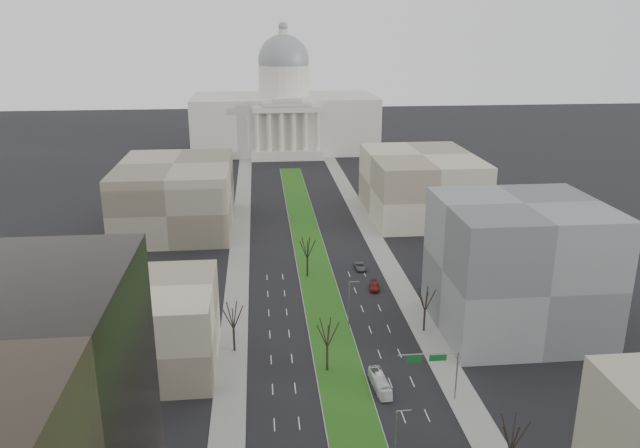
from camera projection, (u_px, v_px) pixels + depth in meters
ground at (316, 276)px, 139.46m from camera, size 600.00×600.00×0.00m
median at (317, 278)px, 138.47m from camera, size 8.00×222.03×0.20m
sidewalk_left at (234, 332)px, 114.08m from camera, size 5.00×330.00×0.15m
sidewalk_right at (421, 323)px, 117.41m from camera, size 5.00×330.00×0.15m
capitol at (285, 113)px, 276.25m from camera, size 80.00×46.00×55.00m
building_beige_left at (134, 327)px, 101.03m from camera, size 26.00×22.00×14.00m
building_grey_right at (518, 267)px, 112.50m from camera, size 28.00×26.00×24.00m
building_far_left at (176, 195)px, 171.30m from camera, size 30.00×40.00×18.00m
building_far_right at (421, 185)px, 182.69m from camera, size 30.00×40.00×18.00m
tree_left_far at (233, 315)px, 105.42m from camera, size 5.28×5.28×9.50m
tree_right_mid at (513, 433)px, 74.47m from camera, size 5.52×5.52×9.94m
tree_right_far at (425, 299)px, 112.57m from camera, size 5.04×5.04×9.07m
tree_median_b at (327, 332)px, 99.23m from camera, size 5.40×5.40×9.72m
tree_median_c at (307, 247)px, 137.14m from camera, size 5.40×5.40×9.72m
streetlamp_median_b at (396, 441)px, 76.75m from camera, size 1.90×0.20×9.16m
streetlamp_median_c at (349, 303)px, 114.66m from camera, size 1.90×0.20×9.16m
mast_arm_signs at (440, 365)px, 91.52m from camera, size 9.12×0.24×8.09m
car_red at (374, 286)px, 132.44m from camera, size 2.74×5.17×1.43m
car_grey_far at (360, 266)px, 143.38m from camera, size 2.34×4.95×1.37m
box_van at (380, 383)px, 95.94m from camera, size 2.42×7.96×2.19m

